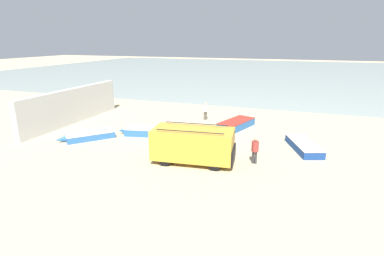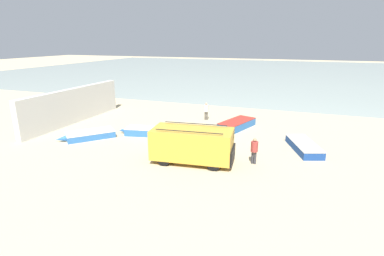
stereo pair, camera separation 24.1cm
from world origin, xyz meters
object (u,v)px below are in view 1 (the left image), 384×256
Objects in this scene: fishing_rowboat_0 at (235,124)px; fishing_rowboat_3 at (303,145)px; fisherman_1 at (205,110)px; fisherman_0 at (255,148)px; fishing_rowboat_1 at (88,135)px; fishing_rowboat_2 at (144,131)px; parked_van at (193,144)px.

fishing_rowboat_0 is 1.00× the size of fishing_rowboat_3.
fisherman_1 is at bearing -100.24° from fishing_rowboat_0.
fishing_rowboat_3 is 2.86× the size of fisherman_0.
fishing_rowboat_0 reaches higher than fishing_rowboat_3.
fishing_rowboat_1 is 1.00× the size of fishing_rowboat_2.
parked_van is 9.11m from fishing_rowboat_1.
fishing_rowboat_0 is 6.32m from fishing_rowboat_3.
fishing_rowboat_1 is at bearing 163.36° from parked_van.
fishing_rowboat_1 is 0.83× the size of fishing_rowboat_3.
fisherman_1 is (-5.75, 8.78, 0.01)m from fisherman_0.
fishing_rowboat_3 is 9.99m from fisherman_1.
parked_van reaches higher than fisherman_0.
fisherman_1 is at bearing 38.60° from fishing_rowboat_3.
parked_van is at bearing 12.18° from fishing_rowboat_0.
fisherman_0 reaches higher than fishing_rowboat_1.
fisherman_0 is (3.52, 0.98, -0.18)m from parked_van.
fisherman_1 is (6.69, 8.14, 0.72)m from fishing_rowboat_1.
fisherman_0 is (2.57, -7.00, 0.64)m from fishing_rowboat_0.
parked_van is 3.15× the size of fisherman_0.
fishing_rowboat_0 is at bearing 37.38° from fishing_rowboat_3.
fishing_rowboat_0 is at bearing 164.14° from fishing_rowboat_1.
fishing_rowboat_1 is 2.39× the size of fisherman_0.
parked_van reaches higher than fishing_rowboat_1.
fishing_rowboat_0 is 3.71m from fisherman_1.
fishing_rowboat_0 is 2.85× the size of fisherman_1.
fishing_rowboat_0 reaches higher than fishing_rowboat_2.
fisherman_0 is at bearing 128.40° from fishing_rowboat_1.
parked_van is 8.08m from fishing_rowboat_0.
fisherman_1 is at bearing -178.04° from fishing_rowboat_1.
fishing_rowboat_3 is at bearing 35.26° from fisherman_1.
fisherman_0 is 0.99× the size of fisherman_1.
parked_van is 1.10× the size of fishing_rowboat_3.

